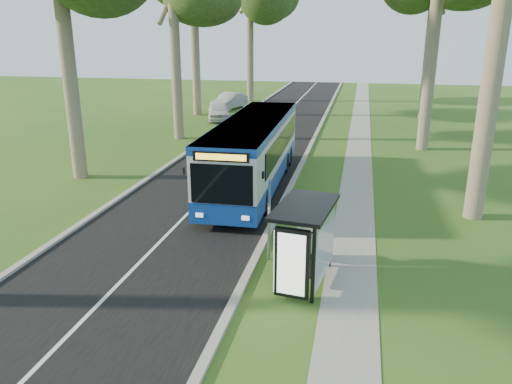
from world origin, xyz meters
TOP-DOWN VIEW (x-y plane):
  - ground at (0.00, 0.00)m, footprint 120.00×120.00m
  - road at (-3.50, 10.00)m, footprint 7.00×100.00m
  - kerb_east at (0.00, 10.00)m, footprint 0.25×100.00m
  - kerb_west at (-7.00, 10.00)m, footprint 0.25×100.00m
  - centre_line at (-3.50, 10.00)m, footprint 0.12×100.00m
  - footpath at (3.00, 10.00)m, footprint 1.50×100.00m
  - bus at (-1.71, 8.17)m, footprint 2.75×11.93m
  - bus_stop_sign at (0.41, 0.59)m, footprint 0.09×0.38m
  - bus_shelter at (1.77, -0.94)m, footprint 1.81×2.87m
  - litter_bin at (1.61, 0.90)m, footprint 0.60×0.60m
  - car_white at (-8.42, 25.74)m, footprint 2.95×4.65m
  - car_silver at (-9.12, 31.80)m, footprint 2.67×4.81m

SIDE VIEW (x-z plane):
  - ground at x=0.00m, z-range 0.00..0.00m
  - road at x=-3.50m, z-range 0.00..0.02m
  - footpath at x=3.00m, z-range 0.00..0.02m
  - centre_line at x=-3.50m, z-range 0.02..0.02m
  - kerb_east at x=0.00m, z-range 0.00..0.12m
  - kerb_west at x=-7.00m, z-range 0.00..0.12m
  - litter_bin at x=1.61m, z-range 0.01..1.06m
  - car_white at x=-8.42m, z-range 0.00..1.47m
  - car_silver at x=-9.12m, z-range 0.00..1.50m
  - bus_shelter at x=1.77m, z-range 0.47..2.78m
  - bus at x=-1.71m, z-range 0.06..3.20m
  - bus_stop_sign at x=0.41m, z-range 0.32..3.00m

